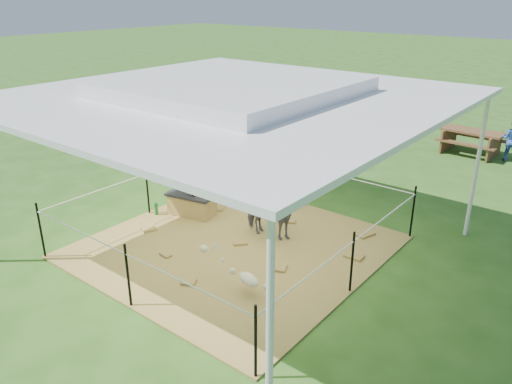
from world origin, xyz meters
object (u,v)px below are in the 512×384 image
Objects in this scene: distant_person at (512,140)px; foal at (249,278)px; straw_bale at (192,205)px; picnic_table_near at (471,142)px; green_bottle at (156,209)px; woman at (194,171)px; pony at (270,215)px.

foal is at bearing 86.17° from distant_person.
straw_bale is 8.19m from picnic_table_near.
picnic_table_near reaches higher than straw_bale.
distant_person is at bearing 60.07° from green_bottle.
foal is 0.86× the size of distant_person.
woman is 1.04× the size of pony.
foal is (0.84, -1.62, -0.16)m from pony.
green_bottle is 3.37m from foal.
distant_person is (1.00, -0.01, 0.25)m from picnic_table_near.
green_bottle is at bearing 65.15° from distant_person.
distant_person reaches higher than foal.
pony is at bearing 133.59° from foal.
green_bottle is 0.24× the size of pony.
pony is at bearing -96.94° from picnic_table_near.
distant_person reaches higher than green_bottle.
picnic_table_near is (0.42, 9.07, 0.02)m from foal.
foal is at bearing -89.97° from picnic_table_near.
picnic_table_near is 1.03m from distant_person.
pony reaches higher than straw_bale.
pony is 7.77m from distant_person.
woman is at bearing 86.32° from pony.
green_bottle is at bearing -67.17° from woman.
green_bottle is 0.25× the size of foal.
picnic_table_near is (2.97, 7.59, -0.63)m from woman.
straw_bale is 3.60× the size of green_bottle.
distant_person reaches higher than pony.
woman is at bearing 34.70° from green_bottle.
foal is 0.63× the size of picnic_table_near.
woman is 8.56m from distant_person.
distant_person is at bearing 140.47° from woman.
pony reaches higher than picnic_table_near.
distant_person is at bearing -25.50° from pony.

